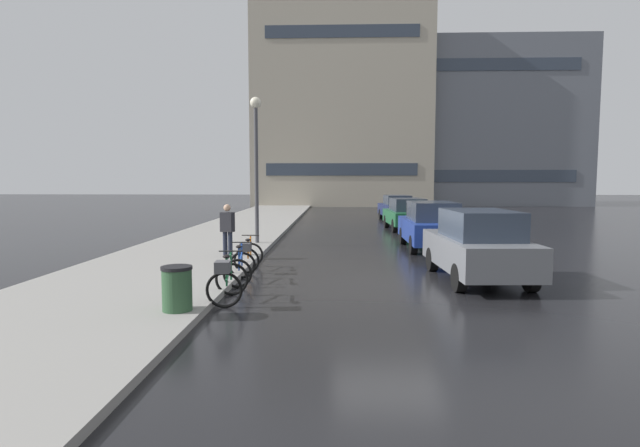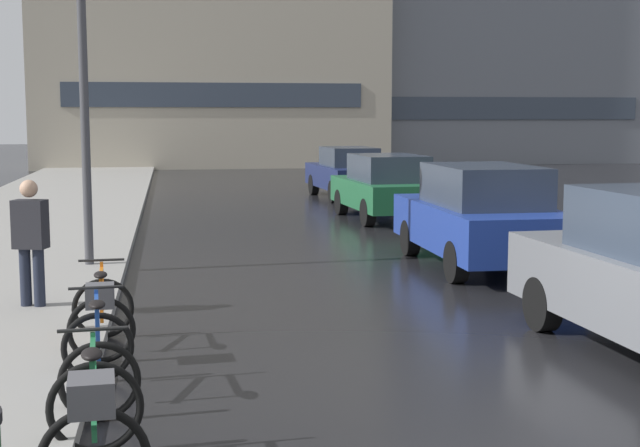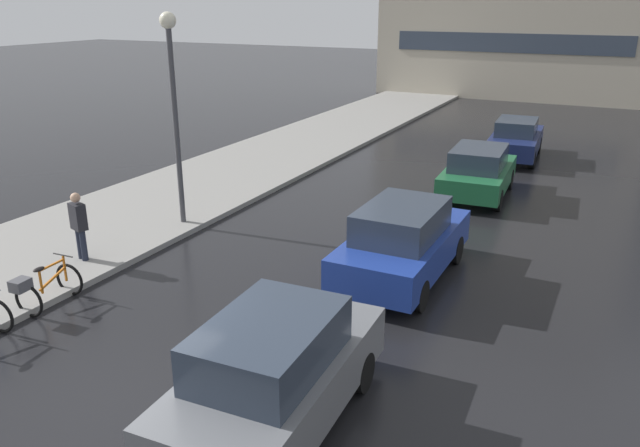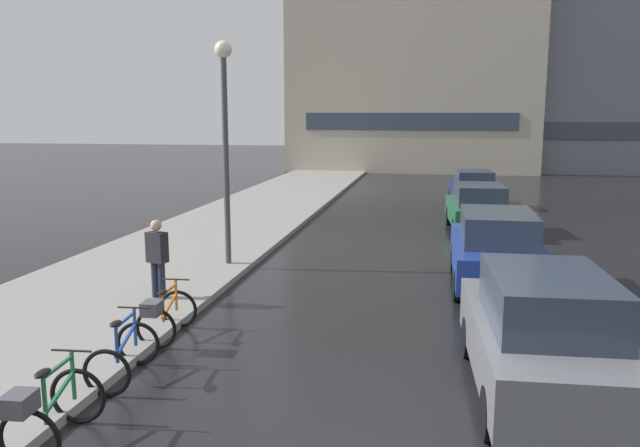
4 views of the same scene
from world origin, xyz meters
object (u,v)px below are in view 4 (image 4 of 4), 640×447
bicycle_nearest (47,411)px  car_blue (496,249)px  car_green (478,208)px  car_navy (473,189)px  pedestrian (157,257)px  car_grey (544,335)px  bicycle_third (164,314)px  bicycle_second (123,354)px  streetlamp (225,119)px

bicycle_nearest → car_blue: car_blue is taller
car_blue → car_green: 6.76m
car_navy → pedestrian: pedestrian is taller
car_green → pedestrian: pedestrian is taller
car_grey → car_blue: 5.59m
bicycle_third → car_blue: 7.35m
bicycle_third → car_navy: bearing=70.3°
bicycle_second → car_blue: car_blue is taller
car_green → streetlamp: streetlamp is taller
car_blue → car_navy: 12.30m
bicycle_second → pedestrian: pedestrian is taller
bicycle_nearest → pedestrian: size_ratio=0.82×
bicycle_second → car_green: car_green is taller
pedestrian → bicycle_third: bearing=-63.0°
bicycle_nearest → streetlamp: 9.20m
pedestrian → car_grey: bearing=-23.8°
car_blue → car_green: bearing=89.5°
car_grey → pedestrian: bearing=156.2°
car_green → bicycle_second: bearing=-114.2°
bicycle_third → car_green: size_ratio=0.34×
car_grey → streetlamp: 9.34m
car_green → streetlamp: 9.39m
car_navy → bicycle_nearest: bearing=-105.9°
bicycle_third → car_green: (5.86, 11.27, 0.33)m
car_green → car_navy: car_green is taller
streetlamp → bicycle_nearest: bearing=-84.8°
bicycle_third → car_navy: (6.01, 16.80, 0.30)m
bicycle_second → car_blue: 8.36m
car_grey → car_green: size_ratio=1.04×
bicycle_nearest → car_blue: bearing=55.3°
bicycle_second → car_grey: 5.84m
bicycle_third → pedestrian: bearing=117.0°
bicycle_second → pedestrian: size_ratio=0.71×
car_navy → pedestrian: size_ratio=2.51×
pedestrian → bicycle_second: bearing=-73.0°
car_navy → pedestrian: 16.43m
bicycle_third → streetlamp: (-0.57, 5.05, 3.20)m
bicycle_second → streetlamp: 7.42m
car_green → car_grey: bearing=-89.9°
bicycle_third → car_blue: (5.80, 4.50, 0.39)m
bicycle_nearest → pedestrian: 5.65m
bicycle_nearest → car_green: (5.65, 14.82, 0.29)m
car_grey → pedestrian: car_grey is taller
bicycle_second → car_green: size_ratio=0.30×
streetlamp → car_grey: bearing=-43.6°
pedestrian → streetlamp: 4.13m
bicycle_third → car_blue: size_ratio=0.32×
bicycle_nearest → car_green: 15.86m
car_grey → streetlamp: streetlamp is taller
bicycle_second → streetlamp: streetlamp is taller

